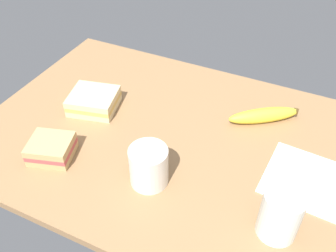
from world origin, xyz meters
TOP-DOWN VIEW (x-y plane):
  - tabletop at (0.00, 0.00)cm, footprint 90.00×64.00cm
  - coffee_mug_black at (2.39, -14.18)cm, footprint 9.92×8.98cm
  - sandwich_main at (-21.76, 1.43)cm, footprint 13.61×12.75cm
  - sandwich_side at (-20.42, -17.15)cm, footprint 11.18×10.57cm
  - glass_of_milk at (29.11, -14.91)cm, footprint 7.45×7.45cm
  - banana at (19.03, 14.87)cm, footprint 16.67×13.44cm
  - paper_napkin at (32.08, 0.43)cm, footprint 17.51×17.51cm

SIDE VIEW (x-z plane):
  - tabletop at x=0.00cm, z-range 0.00..2.00cm
  - paper_napkin at x=32.08cm, z-range 2.00..2.30cm
  - banana at x=19.03cm, z-range 2.00..5.73cm
  - sandwich_main at x=-21.76cm, z-range 2.00..6.40cm
  - sandwich_side at x=-20.42cm, z-range 2.00..6.40cm
  - coffee_mug_black at x=2.39cm, z-range 2.14..10.85cm
  - glass_of_milk at x=29.11cm, z-range 1.56..11.73cm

